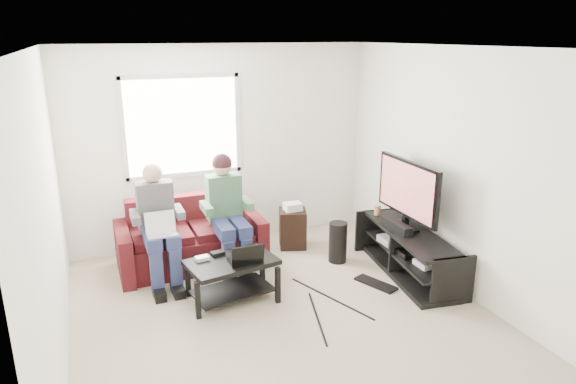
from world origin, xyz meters
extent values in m
plane|color=#BDB293|center=(0.00, 0.00, 0.00)|extent=(4.50, 4.50, 0.00)
plane|color=white|center=(0.00, 0.00, 2.60)|extent=(4.50, 4.50, 0.00)
plane|color=white|center=(0.00, 2.25, 1.30)|extent=(4.50, 0.00, 4.50)
plane|color=white|center=(0.00, -2.25, 1.30)|extent=(4.50, 0.00, 4.50)
plane|color=white|center=(-2.00, 0.00, 1.30)|extent=(0.00, 4.50, 4.50)
plane|color=white|center=(2.00, 0.00, 1.30)|extent=(0.00, 4.50, 4.50)
cube|color=white|center=(-0.50, 2.24, 1.60)|extent=(1.40, 0.01, 1.20)
cube|color=silver|center=(-0.50, 2.23, 1.60)|extent=(1.48, 0.04, 1.28)
cube|color=#4D1319|center=(-0.60, 1.59, 0.20)|extent=(1.42, 0.76, 0.40)
cube|color=#4D1319|center=(-0.60, 1.91, 0.60)|extent=(1.41, 0.20, 0.41)
cube|color=#4D1319|center=(-1.38, 1.59, 0.29)|extent=(0.15, 0.86, 0.57)
cube|color=#4D1319|center=(0.19, 1.59, 0.29)|extent=(0.15, 0.86, 0.57)
cube|color=#4D1319|center=(-0.95, 1.57, 0.45)|extent=(0.67, 0.64, 0.10)
cube|color=#4D1319|center=(-0.24, 1.57, 0.45)|extent=(0.67, 0.64, 0.10)
cube|color=navy|center=(-1.10, 1.17, 0.57)|extent=(0.16, 0.45, 0.14)
cube|color=navy|center=(-0.90, 1.17, 0.57)|extent=(0.16, 0.45, 0.14)
cube|color=navy|center=(-1.10, 0.99, 0.25)|extent=(0.13, 0.13, 0.50)
cube|color=navy|center=(-0.90, 0.99, 0.25)|extent=(0.13, 0.13, 0.50)
cube|color=#5B5B60|center=(-1.00, 1.50, 0.85)|extent=(0.40, 0.22, 0.55)
sphere|color=#DFA28B|center=(-1.00, 1.52, 1.22)|extent=(0.22, 0.22, 0.22)
cube|color=navy|center=(-0.30, 1.17, 0.57)|extent=(0.16, 0.45, 0.14)
cube|color=navy|center=(-0.10, 1.17, 0.57)|extent=(0.16, 0.45, 0.14)
cube|color=navy|center=(-0.30, 0.99, 0.25)|extent=(0.13, 0.13, 0.50)
cube|color=navy|center=(-0.10, 0.99, 0.25)|extent=(0.13, 0.13, 0.50)
cube|color=#555757|center=(-0.20, 1.50, 0.85)|extent=(0.40, 0.22, 0.55)
sphere|color=#DFA28B|center=(-0.20, 1.52, 1.22)|extent=(0.22, 0.22, 0.22)
sphere|color=#31181C|center=(-0.20, 1.52, 1.26)|extent=(0.23, 0.23, 0.23)
cube|color=black|center=(-0.38, 0.58, 0.43)|extent=(0.98, 0.70, 0.05)
cube|color=black|center=(-0.38, 0.58, 0.10)|extent=(0.89, 0.61, 0.02)
cube|color=black|center=(-0.80, 0.34, 0.20)|extent=(0.05, 0.05, 0.40)
cube|color=black|center=(0.05, 0.34, 0.20)|extent=(0.05, 0.05, 0.40)
cube|color=black|center=(-0.80, 0.83, 0.20)|extent=(0.05, 0.05, 0.40)
cube|color=black|center=(0.05, 0.83, 0.20)|extent=(0.05, 0.05, 0.40)
cube|color=silver|center=(-0.66, 0.70, 0.47)|extent=(0.15, 0.11, 0.04)
cube|color=black|center=(-0.48, 0.76, 0.47)|extent=(0.15, 0.11, 0.04)
cube|color=gray|center=(-0.08, 0.73, 0.47)|extent=(0.16, 0.12, 0.04)
cube|color=black|center=(1.70, 0.40, 0.52)|extent=(0.70, 1.67, 0.04)
cube|color=black|center=(1.70, 0.40, 0.27)|extent=(0.66, 1.60, 0.03)
cube|color=black|center=(1.70, 0.40, 0.03)|extent=(0.70, 1.67, 0.06)
cube|color=black|center=(1.70, -0.39, 0.27)|extent=(0.49, 0.11, 0.54)
cube|color=black|center=(1.70, 1.18, 0.27)|extent=(0.49, 0.11, 0.54)
cube|color=black|center=(1.70, 0.50, 0.56)|extent=(0.12, 0.40, 0.04)
cube|color=black|center=(1.70, 0.50, 0.64)|extent=(0.06, 0.06, 0.12)
cube|color=black|center=(1.70, 0.50, 1.02)|extent=(0.05, 1.10, 0.65)
cube|color=#C82F58|center=(1.67, 0.50, 1.02)|extent=(0.01, 1.01, 0.58)
cube|color=black|center=(1.58, 0.50, 0.59)|extent=(0.12, 0.50, 0.10)
cylinder|color=#A97548|center=(1.65, 1.03, 0.60)|extent=(0.08, 0.08, 0.12)
cube|color=silver|center=(1.70, 0.00, 0.31)|extent=(0.30, 0.22, 0.06)
cube|color=gray|center=(1.70, 0.70, 0.32)|extent=(0.34, 0.26, 0.08)
cube|color=black|center=(1.70, 0.35, 0.32)|extent=(0.38, 0.30, 0.07)
cylinder|color=black|center=(1.10, 1.02, 0.25)|extent=(0.22, 0.22, 0.51)
cube|color=black|center=(1.21, 0.29, 0.01)|extent=(0.35, 0.52, 0.03)
cube|color=black|center=(0.76, 1.66, 0.25)|extent=(0.34, 0.34, 0.51)
cube|color=silver|center=(0.76, 1.66, 0.56)|extent=(0.22, 0.18, 0.10)
camera|label=1|loc=(-1.66, -4.18, 2.71)|focal=32.00mm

